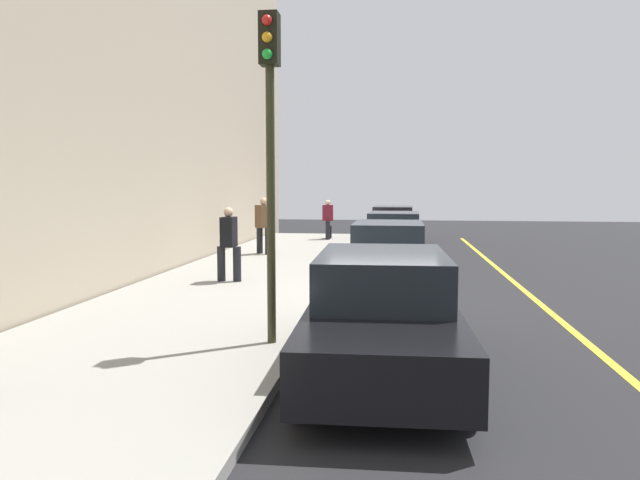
# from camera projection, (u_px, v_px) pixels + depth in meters

# --- Properties ---
(ground_plane) EXTENTS (56.00, 56.00, 0.00)m
(ground_plane) POSITION_uv_depth(u_px,v_px,m) (382.00, 291.00, 13.20)
(ground_plane) COLOR black
(sidewalk) EXTENTS (28.00, 4.60, 0.15)m
(sidewalk) POSITION_uv_depth(u_px,v_px,m) (239.00, 285.00, 13.63)
(sidewalk) COLOR gray
(sidewalk) RESTS_ON ground
(lane_stripe_centre) EXTENTS (28.00, 0.14, 0.01)m
(lane_stripe_centre) POSITION_uv_depth(u_px,v_px,m) (529.00, 295.00, 12.78)
(lane_stripe_centre) COLOR gold
(lane_stripe_centre) RESTS_ON ground
(parked_car_red) EXTENTS (4.56, 2.00, 1.51)m
(parked_car_red) POSITION_uv_depth(u_px,v_px,m) (393.00, 224.00, 24.73)
(parked_car_red) COLOR black
(parked_car_red) RESTS_ON ground
(parked_car_white) EXTENTS (4.46, 1.97, 1.51)m
(parked_car_white) POSITION_uv_depth(u_px,v_px,m) (394.00, 236.00, 19.05)
(parked_car_white) COLOR black
(parked_car_white) RESTS_ON ground
(parked_car_silver) EXTENTS (4.57, 1.91, 1.51)m
(parked_car_silver) POSITION_uv_depth(u_px,v_px,m) (388.00, 255.00, 13.73)
(parked_car_silver) COLOR black
(parked_car_silver) RESTS_ON ground
(parked_car_black) EXTENTS (4.68, 2.00, 1.51)m
(parked_car_black) POSITION_uv_depth(u_px,v_px,m) (382.00, 313.00, 7.42)
(parked_car_black) COLOR black
(parked_car_black) RESTS_ON ground
(pedestrian_brown_coat) EXTENTS (0.59, 0.54, 1.84)m
(pedestrian_brown_coat) POSITION_uv_depth(u_px,v_px,m) (264.00, 224.00, 19.13)
(pedestrian_brown_coat) COLOR black
(pedestrian_brown_coat) RESTS_ON sidewalk
(pedestrian_black_coat) EXTENTS (0.47, 0.57, 1.73)m
(pedestrian_black_coat) POSITION_uv_depth(u_px,v_px,m) (229.00, 242.00, 13.61)
(pedestrian_black_coat) COLOR black
(pedestrian_black_coat) RESTS_ON sidewalk
(pedestrian_burgundy_coat) EXTENTS (0.54, 0.47, 1.64)m
(pedestrian_burgundy_coat) POSITION_uv_depth(u_px,v_px,m) (328.00, 218.00, 24.42)
(pedestrian_burgundy_coat) COLOR black
(pedestrian_burgundy_coat) RESTS_ON sidewalk
(traffic_light_pole) EXTENTS (0.35, 0.26, 4.55)m
(traffic_light_pole) POSITION_uv_depth(u_px,v_px,m) (270.00, 124.00, 8.05)
(traffic_light_pole) COLOR #2D2D19
(traffic_light_pole) RESTS_ON sidewalk
(rolling_suitcase) EXTENTS (0.34, 0.22, 0.88)m
(rolling_suitcase) POSITION_uv_depth(u_px,v_px,m) (329.00, 232.00, 24.95)
(rolling_suitcase) COLOR black
(rolling_suitcase) RESTS_ON sidewalk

